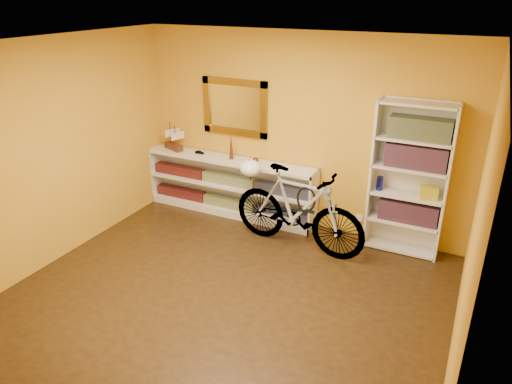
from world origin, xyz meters
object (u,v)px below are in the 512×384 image
at_px(console_unit, 230,186).
at_px(bookcase, 409,180).
at_px(bicycle, 298,209).
at_px(helmet, 250,168).

bearing_deg(console_unit, bookcase, 0.58).
xyz_separation_m(bicycle, helmet, (-0.69, 0.07, 0.41)).
relative_size(bookcase, bicycle, 1.04).
distance_m(console_unit, bookcase, 2.51).
height_order(bookcase, helmet, bookcase).
height_order(bookcase, bicycle, bookcase).
relative_size(console_unit, bicycle, 1.43).
xyz_separation_m(console_unit, bicycle, (1.25, -0.51, 0.11)).
bearing_deg(helmet, bicycle, -5.69).
relative_size(console_unit, bookcase, 1.37).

